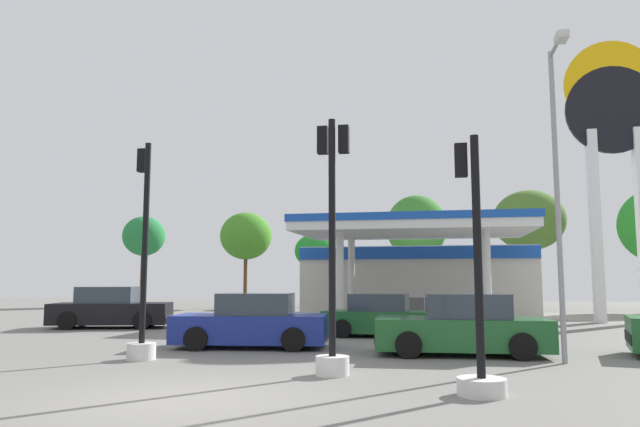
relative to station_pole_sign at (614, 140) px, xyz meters
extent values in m
plane|color=slate|center=(-11.78, -18.57, -7.99)|extent=(90.00, 90.00, 0.00)
cube|color=beige|center=(-8.84, 4.29, -6.24)|extent=(11.64, 5.49, 3.51)
cube|color=#194CB2|center=(-8.84, 1.49, -4.83)|extent=(11.64, 0.12, 0.60)
cube|color=white|center=(-8.84, -1.87, -4.02)|extent=(9.74, 6.22, 0.35)
cube|color=#194CB2|center=(-8.84, -1.87, -3.69)|extent=(9.84, 6.32, 0.30)
cylinder|color=silver|center=(-11.77, -3.58, -6.09)|extent=(0.32, 0.32, 3.80)
cylinder|color=silver|center=(-5.92, -3.58, -6.09)|extent=(0.32, 0.32, 3.80)
cylinder|color=silver|center=(-11.77, -0.16, -6.09)|extent=(0.32, 0.32, 3.80)
cylinder|color=silver|center=(-5.92, -0.16, -6.09)|extent=(0.32, 0.32, 3.80)
cube|color=#4C4C51|center=(-8.84, -1.87, -7.44)|extent=(0.90, 0.60, 1.10)
cube|color=white|center=(-0.96, -0.01, -3.74)|extent=(0.40, 0.56, 8.50)
cylinder|color=black|center=(0.00, -0.01, 1.40)|extent=(3.97, 0.22, 3.97)
cylinder|color=#F2B20C|center=(0.00, 0.01, 2.59)|extent=(3.97, 0.22, 3.97)
cube|color=white|center=(0.00, 0.05, 2.00)|extent=(3.65, 0.08, 0.71)
cylinder|color=black|center=(-19.18, -5.30, -7.66)|extent=(0.71, 0.40, 0.67)
cylinder|color=black|center=(-18.70, -7.03, -7.66)|extent=(0.71, 0.40, 0.67)
cylinder|color=black|center=(-21.80, -6.02, -7.66)|extent=(0.71, 0.40, 0.67)
cylinder|color=black|center=(-21.32, -7.76, -7.66)|extent=(0.71, 0.40, 0.67)
cube|color=black|center=(-20.25, -6.53, -7.44)|extent=(4.72, 2.94, 0.79)
cube|color=#2D3842|center=(-20.40, -6.57, -6.75)|extent=(2.45, 2.13, 0.67)
cube|color=black|center=(-18.18, -5.95, -7.55)|extent=(0.59, 1.72, 0.25)
cylinder|color=black|center=(-8.56, -13.24, -7.67)|extent=(0.65, 0.25, 0.64)
cylinder|color=black|center=(-8.65, -11.53, -7.67)|extent=(0.65, 0.25, 0.64)
cylinder|color=black|center=(-5.98, -13.11, -7.67)|extent=(0.65, 0.25, 0.64)
cylinder|color=black|center=(-6.06, -11.40, -7.67)|extent=(0.65, 0.25, 0.64)
cube|color=#1E5928|center=(-7.31, -12.32, -7.47)|extent=(4.26, 1.96, 0.76)
cube|color=#2D3842|center=(-7.16, -12.31, -6.81)|extent=(2.06, 1.65, 0.64)
cube|color=black|center=(-9.36, -12.42, -7.57)|extent=(0.20, 1.67, 0.24)
cylinder|color=black|center=(-14.08, -12.82, -7.68)|extent=(0.65, 0.29, 0.63)
cylinder|color=black|center=(-14.28, -11.15, -7.68)|extent=(0.65, 0.29, 0.63)
cylinder|color=black|center=(-11.54, -12.51, -7.68)|extent=(0.65, 0.29, 0.63)
cylinder|color=black|center=(-11.74, -10.84, -7.68)|extent=(0.65, 0.29, 0.63)
cube|color=navy|center=(-12.91, -11.83, -7.47)|extent=(4.30, 2.21, 0.75)
cube|color=#2D3842|center=(-12.76, -11.81, -6.82)|extent=(2.13, 1.76, 0.63)
cube|color=black|center=(-14.92, -12.07, -7.58)|extent=(0.32, 1.64, 0.24)
cylinder|color=black|center=(-8.37, -7.29, -7.70)|extent=(0.60, 0.24, 0.59)
cylinder|color=black|center=(-8.46, -8.87, -7.70)|extent=(0.60, 0.24, 0.59)
cylinder|color=black|center=(-10.76, -7.15, -7.70)|extent=(0.60, 0.24, 0.59)
cylinder|color=black|center=(-10.85, -8.73, -7.70)|extent=(0.60, 0.24, 0.59)
cube|color=#1E5928|center=(-9.61, -8.01, -7.50)|extent=(3.95, 1.84, 0.70)
cube|color=#2D3842|center=(-9.75, -8.01, -6.90)|extent=(1.92, 1.54, 0.59)
cube|color=black|center=(-7.72, -8.12, -7.60)|extent=(0.20, 1.54, 0.22)
cube|color=black|center=(-3.26, -11.67, -7.55)|extent=(0.49, 1.74, 0.25)
cylinder|color=silver|center=(-9.91, -15.96, -7.81)|extent=(0.66, 0.66, 0.37)
cylinder|color=black|center=(-9.91, -15.96, -5.26)|extent=(0.14, 0.14, 4.72)
cube|color=black|center=(-10.13, -15.80, -3.29)|extent=(0.21, 0.20, 0.57)
sphere|color=red|center=(-10.13, -15.68, -3.11)|extent=(0.15, 0.15, 0.15)
sphere|color=#D89E0C|center=(-10.13, -15.68, -3.29)|extent=(0.15, 0.15, 0.15)
sphere|color=green|center=(-10.13, -15.68, -3.47)|extent=(0.15, 0.15, 0.15)
cube|color=black|center=(-9.69, -15.80, -3.29)|extent=(0.21, 0.20, 0.57)
sphere|color=red|center=(-9.69, -15.68, -3.11)|extent=(0.15, 0.15, 0.15)
sphere|color=#D89E0C|center=(-9.69, -15.68, -3.29)|extent=(0.15, 0.15, 0.15)
sphere|color=green|center=(-9.69, -15.68, -3.47)|extent=(0.15, 0.15, 0.15)
cylinder|color=silver|center=(-7.22, -17.46, -7.85)|extent=(0.79, 0.79, 0.28)
cylinder|color=black|center=(-7.22, -17.46, -5.72)|extent=(0.14, 0.14, 3.98)
cube|color=black|center=(-7.44, -17.30, -4.12)|extent=(0.21, 0.20, 0.57)
sphere|color=red|center=(-7.44, -17.18, -3.94)|extent=(0.15, 0.15, 0.15)
sphere|color=#D89E0C|center=(-7.44, -17.18, -4.12)|extent=(0.15, 0.15, 0.15)
sphere|color=green|center=(-7.44, -17.18, -4.30)|extent=(0.15, 0.15, 0.15)
cylinder|color=silver|center=(-14.65, -14.63, -7.80)|extent=(0.66, 0.66, 0.38)
cylinder|color=black|center=(-14.65, -14.63, -5.24)|extent=(0.14, 0.14, 4.74)
cube|color=black|center=(-14.87, -14.47, -3.25)|extent=(0.21, 0.20, 0.57)
sphere|color=red|center=(-14.87, -14.35, -3.07)|extent=(0.15, 0.15, 0.15)
sphere|color=#D89E0C|center=(-14.87, -14.35, -3.25)|extent=(0.15, 0.15, 0.15)
sphere|color=green|center=(-14.87, -14.35, -3.43)|extent=(0.15, 0.15, 0.15)
cylinder|color=brown|center=(-28.51, 11.31, -6.07)|extent=(0.33, 0.33, 3.85)
ellipsoid|color=#237739|center=(-28.51, 11.31, -3.01)|extent=(3.02, 3.02, 2.85)
cylinder|color=brown|center=(-20.31, 9.83, -6.26)|extent=(0.25, 0.25, 3.47)
ellipsoid|color=#3F8525|center=(-20.31, 9.83, -3.23)|extent=(3.43, 3.43, 3.15)
cylinder|color=brown|center=(-15.86, 11.65, -6.65)|extent=(0.39, 0.39, 2.68)
ellipsoid|color=#1F842A|center=(-15.86, 11.65, -4.19)|extent=(2.99, 2.99, 2.41)
cylinder|color=brown|center=(-9.03, 10.01, -6.12)|extent=(0.36, 0.36, 3.74)
ellipsoid|color=#347A2B|center=(-9.03, 10.01, -2.81)|extent=(3.84, 3.84, 4.04)
cylinder|color=brown|center=(-1.94, 11.74, -6.02)|extent=(0.27, 0.27, 3.94)
ellipsoid|color=#446B2A|center=(-1.94, 11.74, -2.35)|extent=(4.52, 4.52, 3.87)
cylinder|color=gray|center=(-5.13, -13.38, -4.40)|extent=(0.12, 0.12, 7.18)
cylinder|color=gray|center=(-5.13, -13.98, -0.91)|extent=(0.09, 1.20, 0.09)
cube|color=beige|center=(-5.13, -14.58, -0.96)|extent=(0.24, 0.44, 0.16)
camera|label=1|loc=(-7.90, -27.36, -6.14)|focal=32.72mm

